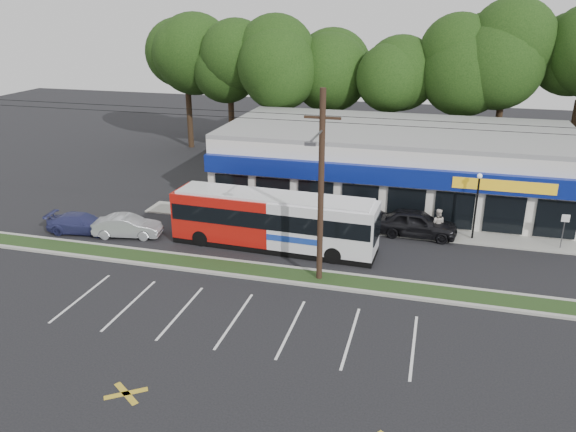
# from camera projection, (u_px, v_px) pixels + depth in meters

# --- Properties ---
(ground) EXTENTS (120.00, 120.00, 0.00)m
(ground) POSITION_uv_depth(u_px,v_px,m) (259.00, 281.00, 29.51)
(ground) COLOR black
(ground) RESTS_ON ground
(grass_strip) EXTENTS (40.00, 1.60, 0.12)m
(grass_strip) POSITION_uv_depth(u_px,v_px,m) (265.00, 272.00, 30.39)
(grass_strip) COLOR #233616
(grass_strip) RESTS_ON ground
(curb_south) EXTENTS (40.00, 0.25, 0.14)m
(curb_south) POSITION_uv_depth(u_px,v_px,m) (260.00, 279.00, 29.62)
(curb_south) COLOR #9E9E93
(curb_south) RESTS_ON ground
(curb_north) EXTENTS (40.00, 0.25, 0.14)m
(curb_north) POSITION_uv_depth(u_px,v_px,m) (269.00, 265.00, 31.15)
(curb_north) COLOR #9E9E93
(curb_north) RESTS_ON ground
(sidewalk) EXTENTS (32.00, 2.20, 0.10)m
(sidewalk) POSITION_uv_depth(u_px,v_px,m) (375.00, 228.00, 36.39)
(sidewalk) COLOR #9E9E93
(sidewalk) RESTS_ON ground
(strip_mall) EXTENTS (25.00, 12.55, 5.30)m
(strip_mall) POSITION_uv_depth(u_px,v_px,m) (395.00, 163.00, 41.60)
(strip_mall) COLOR silver
(strip_mall) RESTS_ON ground
(utility_pole) EXTENTS (50.00, 2.77, 10.00)m
(utility_pole) POSITION_uv_depth(u_px,v_px,m) (317.00, 182.00, 27.74)
(utility_pole) COLOR black
(utility_pole) RESTS_ON ground
(lamp_post) EXTENTS (0.30, 0.30, 4.25)m
(lamp_post) POSITION_uv_depth(u_px,v_px,m) (477.00, 199.00, 33.82)
(lamp_post) COLOR black
(lamp_post) RESTS_ON ground
(sign_post) EXTENTS (0.45, 0.10, 2.23)m
(sign_post) POSITION_uv_depth(u_px,v_px,m) (564.00, 225.00, 32.78)
(sign_post) COLOR #59595E
(sign_post) RESTS_ON ground
(tree_line) EXTENTS (46.76, 6.76, 11.83)m
(tree_line) POSITION_uv_depth(u_px,v_px,m) (393.00, 69.00, 49.04)
(tree_line) COLOR black
(tree_line) RESTS_ON ground
(metrobus) EXTENTS (12.34, 3.09, 3.29)m
(metrobus) POSITION_uv_depth(u_px,v_px,m) (274.00, 220.00, 33.09)
(metrobus) COLOR #B0130D
(metrobus) RESTS_ON ground
(car_dark) EXTENTS (5.08, 2.20, 1.70)m
(car_dark) POSITION_uv_depth(u_px,v_px,m) (416.00, 223.00, 35.02)
(car_dark) COLOR black
(car_dark) RESTS_ON ground
(car_silver) EXTENTS (4.37, 2.22, 1.37)m
(car_silver) POSITION_uv_depth(u_px,v_px,m) (127.00, 226.00, 34.98)
(car_silver) COLOR #94989B
(car_silver) RESTS_ON ground
(car_blue) EXTENTS (4.52, 2.32, 1.25)m
(car_blue) POSITION_uv_depth(u_px,v_px,m) (81.00, 223.00, 35.64)
(car_blue) COLOR navy
(car_blue) RESTS_ON ground
(pedestrian_a) EXTENTS (0.70, 0.56, 1.67)m
(pedestrian_a) POSITION_uv_depth(u_px,v_px,m) (333.00, 230.00, 33.96)
(pedestrian_a) COLOR silver
(pedestrian_a) RESTS_ON ground
(pedestrian_b) EXTENTS (0.97, 0.77, 1.92)m
(pedestrian_b) POSITION_uv_depth(u_px,v_px,m) (437.00, 223.00, 34.68)
(pedestrian_b) COLOR beige
(pedestrian_b) RESTS_ON ground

